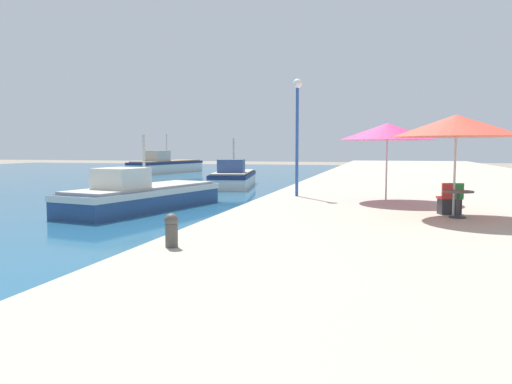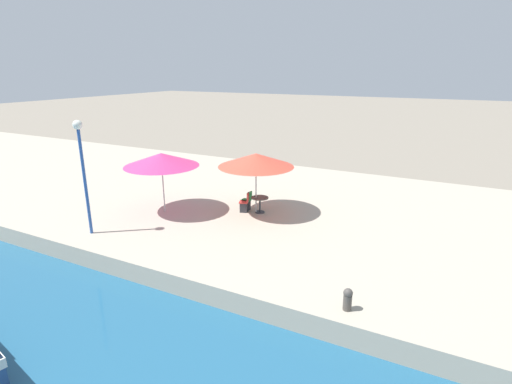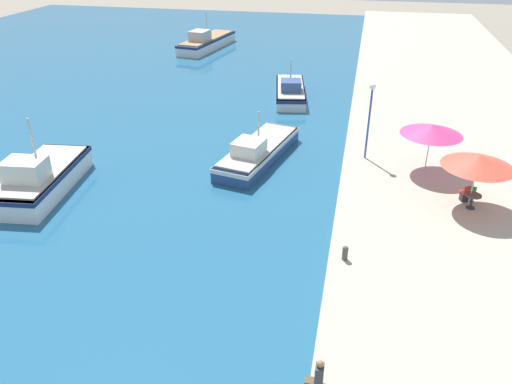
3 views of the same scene
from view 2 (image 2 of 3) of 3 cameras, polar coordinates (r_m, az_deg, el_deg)
quay_promenade at (r=31.05m, az=-27.91°, el=2.61°), size 16.00×90.00×0.76m
cafe_umbrella_pink at (r=17.82m, az=-0.00°, el=4.59°), size 3.41×3.41×2.79m
cafe_umbrella_white at (r=18.50m, az=-13.37°, el=4.53°), size 3.38×3.38×2.77m
cafe_table at (r=18.36m, az=0.55°, el=-1.38°), size 0.80×0.80×0.74m
cafe_chair_left at (r=18.53m, az=-1.67°, el=-1.89°), size 0.52×0.54×0.91m
cafe_chair_right at (r=18.77m, az=-1.39°, el=-1.64°), size 0.41×0.44×0.91m
mooring_bollard at (r=11.62m, az=12.96°, el=-14.62°), size 0.26×0.26×0.65m
lamppost at (r=16.74m, az=-23.61°, el=4.41°), size 0.36×0.36×4.56m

